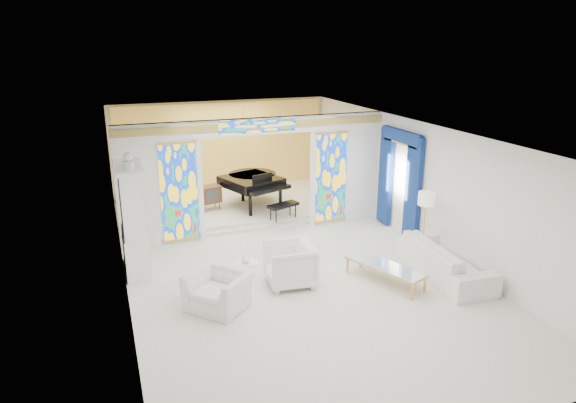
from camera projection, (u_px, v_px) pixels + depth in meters
name	position (u px, v px, depth m)	size (l,w,h in m)	color
floor	(284.00, 260.00, 11.85)	(12.00, 12.00, 0.00)	silver
ceiling	(284.00, 131.00, 10.94)	(7.00, 12.00, 0.02)	silver
wall_back	(222.00, 147.00, 16.76)	(7.00, 0.02, 3.00)	white
wall_front	(456.00, 339.00, 6.03)	(7.00, 0.02, 3.00)	white
wall_left	(119.00, 216.00, 10.24)	(0.02, 12.00, 3.00)	white
wall_right	(418.00, 183.00, 12.55)	(0.02, 12.00, 3.00)	white
partition_wall	(257.00, 170.00, 13.14)	(7.00, 0.22, 3.00)	white
stained_glass_left	(179.00, 193.00, 12.48)	(0.90, 0.04, 2.40)	gold
stained_glass_right	(331.00, 178.00, 13.82)	(0.90, 0.04, 2.40)	gold
stained_glass_transom	(258.00, 126.00, 12.69)	(2.00, 0.04, 0.34)	gold
alcove_platform	(238.00, 205.00, 15.49)	(6.80, 3.80, 0.18)	silver
gold_curtain_back	(223.00, 148.00, 16.66)	(6.70, 0.10, 2.90)	#E4B44F
chandelier	(243.00, 124.00, 14.72)	(0.48, 0.48, 0.30)	gold
blue_drapes	(399.00, 174.00, 13.12)	(0.14, 1.85, 2.65)	navy
china_cabinet	(133.00, 220.00, 10.97)	(0.56, 1.46, 2.72)	white
armchair_left	(218.00, 290.00, 9.64)	(1.09, 0.95, 0.71)	white
armchair_right	(290.00, 264.00, 10.54)	(0.95, 0.98, 0.89)	white
sofa	(445.00, 259.00, 10.96)	(2.53, 0.99, 0.74)	white
side_table	(246.00, 272.00, 10.31)	(0.51, 0.51, 0.61)	white
vase	(246.00, 258.00, 10.21)	(0.17, 0.17, 0.18)	white
coffee_table	(385.00, 266.00, 10.64)	(1.18, 1.84, 0.39)	white
floor_lamp	(426.00, 202.00, 11.71)	(0.49, 0.49, 1.55)	gold
grand_piano	(253.00, 181.00, 15.01)	(1.98, 3.00, 1.08)	black
tv_console	(210.00, 194.00, 14.65)	(0.68, 0.55, 0.70)	brown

